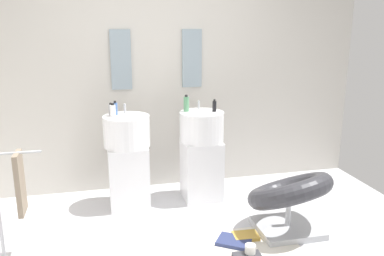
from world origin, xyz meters
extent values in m
cube|color=beige|center=(0.00, 1.65, 1.30)|extent=(4.80, 0.10, 2.60)
cube|color=white|center=(-0.39, 1.13, 0.32)|extent=(0.40, 0.40, 0.65)
cylinder|color=white|center=(-0.39, 1.13, 0.81)|extent=(0.47, 0.47, 0.31)
cylinder|color=#B7BABF|center=(-0.39, 1.26, 1.01)|extent=(0.02, 0.02, 0.10)
cube|color=white|center=(0.39, 1.13, 0.32)|extent=(0.40, 0.40, 0.65)
cylinder|color=white|center=(0.39, 1.13, 0.81)|extent=(0.47, 0.47, 0.31)
cylinder|color=#B7BABF|center=(0.39, 1.26, 1.01)|extent=(0.02, 0.02, 0.10)
cube|color=#8C9EA8|center=(-0.39, 1.58, 1.48)|extent=(0.22, 0.03, 0.64)
cube|color=#8C9EA8|center=(0.39, 1.58, 1.48)|extent=(0.22, 0.03, 0.64)
cube|color=#B7BABF|center=(0.98, 0.22, 0.03)|extent=(0.56, 0.50, 0.06)
cylinder|color=#B7BABF|center=(0.98, 0.22, 0.20)|extent=(0.05, 0.05, 0.34)
torus|color=#333338|center=(0.98, 0.22, 0.40)|extent=(1.05, 1.05, 0.49)
cylinder|color=#B7BABF|center=(-1.29, 0.31, 0.90)|extent=(0.36, 0.02, 0.02)
cube|color=gray|center=(-1.29, 0.31, 0.65)|extent=(0.04, 0.22, 0.50)
cube|color=white|center=(0.46, 0.01, 0.01)|extent=(0.99, 0.67, 0.01)
cube|color=navy|center=(0.42, 0.12, 0.03)|extent=(0.35, 0.33, 0.03)
cube|color=gold|center=(0.55, 0.18, 0.03)|extent=(0.23, 0.18, 0.03)
cylinder|color=white|center=(0.48, -0.10, 0.06)|extent=(0.09, 0.09, 0.10)
cylinder|color=white|center=(-0.52, 1.13, 1.02)|extent=(0.06, 0.06, 0.12)
cylinder|color=black|center=(-0.52, 1.13, 1.09)|extent=(0.03, 0.03, 0.02)
cylinder|color=black|center=(0.53, 1.13, 1.02)|extent=(0.04, 0.04, 0.11)
cylinder|color=black|center=(0.53, 1.13, 1.08)|extent=(0.02, 0.02, 0.02)
cylinder|color=#4C72B7|center=(-0.49, 1.19, 1.03)|extent=(0.05, 0.05, 0.13)
cylinder|color=black|center=(-0.49, 1.19, 1.10)|extent=(0.03, 0.03, 0.02)
cylinder|color=#59996B|center=(0.24, 1.21, 1.04)|extent=(0.06, 0.06, 0.16)
cylinder|color=black|center=(0.24, 1.21, 1.13)|extent=(0.03, 0.03, 0.02)
cylinder|color=#99999E|center=(-0.54, 1.19, 1.02)|extent=(0.04, 0.04, 0.11)
cylinder|color=black|center=(-0.54, 1.19, 1.08)|extent=(0.02, 0.02, 0.02)
camera|label=1|loc=(-0.66, -2.84, 1.85)|focal=37.51mm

